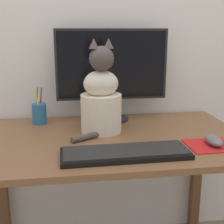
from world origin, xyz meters
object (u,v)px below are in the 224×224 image
Objects in this scene: keyboard at (125,153)px; pen_cup at (39,113)px; cat at (101,98)px; monitor at (112,70)px; computer_mouse_right at (214,140)px.

keyboard is 2.65× the size of pen_cup.
cat is (-0.06, 0.30, 0.14)m from keyboard.
monitor is 1.33× the size of cat.
cat is (-0.07, -0.18, -0.11)m from monitor.
cat reaches higher than pen_cup.
pen_cup reaches higher than keyboard.
monitor reaches higher than pen_cup.
keyboard is 0.58m from pen_cup.
computer_mouse_right reaches higher than keyboard.
monitor is 0.42m from pen_cup.
computer_mouse_right is at bearing -50.52° from monitor.
cat is at bearing -112.38° from monitor.
computer_mouse_right is at bearing -38.82° from cat.
pen_cup is at bearing 125.48° from keyboard.
monitor is 4.96× the size of computer_mouse_right.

